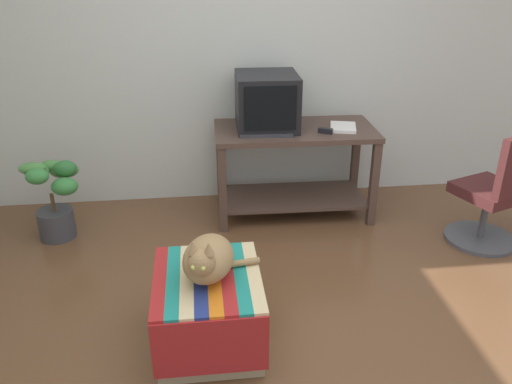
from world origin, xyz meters
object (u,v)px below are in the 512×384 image
Objects in this scene: office_chair at (495,197)px; stapler at (325,131)px; book at (343,127)px; tv_monitor at (267,102)px; desk at (294,156)px; keyboard at (266,134)px; potted_plant at (55,199)px; cat at (208,259)px; ottoman_with_blanket at (209,310)px.

office_chair reaches higher than stapler.
tv_monitor is at bearing -175.66° from book.
desk is 0.38m from keyboard.
book is 2.26m from potted_plant.
cat is 0.73× the size of potted_plant.
keyboard is 0.62m from book.
cat is at bearing -50.26° from potted_plant.
ottoman_with_blanket is 0.77× the size of office_chair.
potted_plant is (-1.59, -0.07, -0.42)m from keyboard.
book is (0.62, 0.08, 0.00)m from keyboard.
keyboard is at bearing -149.94° from desk.
desk is at bearing -47.65° from office_chair.
ottoman_with_blanket is 2.26m from office_chair.
office_chair is (1.35, -0.69, -0.11)m from desk.
desk is 5.15× the size of book.
office_chair is (1.60, -0.55, -0.36)m from keyboard.
book is 1.92m from ottoman_with_blanket.
stapler is (0.95, 1.38, 0.21)m from cat.
book is (0.59, -0.10, -0.19)m from tv_monitor.
ottoman_with_blanket is at bearing -107.28° from tv_monitor.
desk is at bearing 6.38° from potted_plant.
book reaches higher than cat.
desk is at bearing -11.17° from tv_monitor.
desk reaches higher than cat.
tv_monitor is 1.81m from ottoman_with_blanket.
potted_plant is at bearing -172.67° from keyboard.
keyboard is 1.62× the size of book.
office_chair reaches higher than ottoman_with_blanket.
cat is at bearing -33.53° from ottoman_with_blanket.
keyboard is 0.58× the size of ottoman_with_blanket.
tv_monitor is 0.56× the size of office_chair.
ottoman_with_blanket is at bearing 161.88° from cat.
desk is 2.77× the size of cat.
tv_monitor reaches higher than office_chair.
book is at bearing 12.13° from keyboard.
keyboard is (-0.03, -0.18, -0.19)m from tv_monitor.
ottoman_with_blanket is (-0.53, -1.57, -0.72)m from tv_monitor.
office_chair is (2.09, 0.84, -0.16)m from cat.
desk reaches higher than ottoman_with_blanket.
keyboard is at bearing 2.53° from potted_plant.
tv_monitor reaches higher than potted_plant.
desk is 1.52m from office_chair.
stapler is at bearing -45.99° from office_chair.
office_chair is at bearing -23.80° from tv_monitor.
cat is (-0.74, -1.53, 0.05)m from desk.
ottoman_with_blanket is 1.76m from stapler.
desk is 0.50m from tv_monitor.
ottoman_with_blanket is at bearing -105.08° from keyboard.
stapler reaches higher than potted_plant.
keyboard reaches higher than cat.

